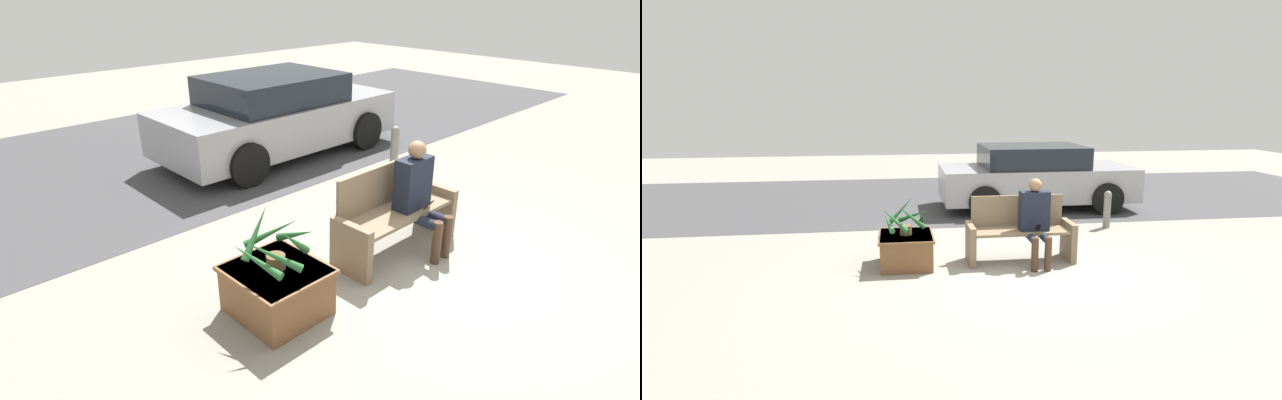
# 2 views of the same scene
# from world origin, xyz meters

# --- Properties ---
(ground_plane) EXTENTS (30.00, 30.00, 0.00)m
(ground_plane) POSITION_xyz_m (0.00, 0.00, 0.00)
(ground_plane) COLOR gray
(road_surface) EXTENTS (20.00, 6.00, 0.01)m
(road_surface) POSITION_xyz_m (0.00, 5.56, 0.00)
(road_surface) COLOR #424244
(road_surface) RESTS_ON ground_plane
(bench) EXTENTS (1.61, 0.53, 0.97)m
(bench) POSITION_xyz_m (-0.13, 0.53, 0.45)
(bench) COLOR #7A664C
(bench) RESTS_ON ground_plane
(person_seated) EXTENTS (0.43, 0.60, 1.28)m
(person_seated) POSITION_xyz_m (0.06, 0.35, 0.71)
(person_seated) COLOR black
(person_seated) RESTS_ON ground_plane
(planter_box) EXTENTS (0.80, 0.85, 0.47)m
(planter_box) POSITION_xyz_m (-1.84, 0.51, 0.25)
(planter_box) COLOR brown
(planter_box) RESTS_ON ground_plane
(potted_plant) EXTENTS (0.74, 0.75, 0.53)m
(potted_plant) POSITION_xyz_m (-1.85, 0.51, 0.70)
(potted_plant) COLOR brown
(potted_plant) RESTS_ON planter_box
(parked_car) EXTENTS (4.22, 1.98, 1.40)m
(parked_car) POSITION_xyz_m (1.11, 4.11, 0.70)
(parked_car) COLOR #99999E
(parked_car) RESTS_ON ground_plane
(bollard_post) EXTENTS (0.15, 0.15, 0.71)m
(bollard_post) POSITION_xyz_m (2.00, 2.20, 0.38)
(bollard_post) COLOR slate
(bollard_post) RESTS_ON ground_plane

